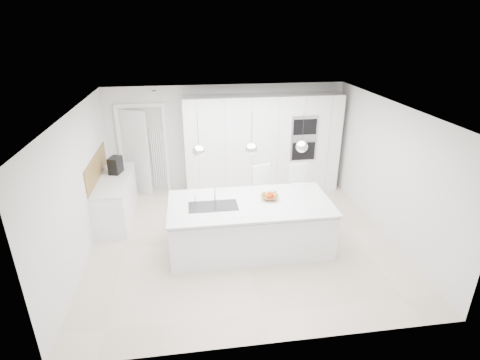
{
  "coord_description": "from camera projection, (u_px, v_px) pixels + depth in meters",
  "views": [
    {
      "loc": [
        -0.89,
        -6.0,
        3.83
      ],
      "look_at": [
        0.0,
        0.3,
        1.1
      ],
      "focal_mm": 28.0,
      "sensor_mm": 36.0,
      "label": 1
    }
  ],
  "objects": [
    {
      "name": "bar_stool_left",
      "position": [
        262.0,
        197.0,
        7.4
      ],
      "size": [
        0.56,
        0.66,
        1.21
      ],
      "primitive_type": null,
      "rotation": [
        0.0,
        0.0,
        0.34
      ],
      "color": "white",
      "rests_on": "floor"
    },
    {
      "name": "pendant_right",
      "position": [
        302.0,
        147.0,
        6.19
      ],
      "size": [
        0.2,
        0.2,
        0.2
      ],
      "primitive_type": "sphere",
      "color": "white",
      "rests_on": "ceiling"
    },
    {
      "name": "island_sink",
      "position": [
        213.0,
        210.0,
        6.42
      ],
      "size": [
        0.84,
        0.44,
        0.18
      ],
      "primitive_type": null,
      "color": "#3F3F42",
      "rests_on": "island_worktop"
    },
    {
      "name": "doorway_frame",
      "position": [
        144.0,
        151.0,
        8.68
      ],
      "size": [
        1.11,
        0.08,
        2.13
      ],
      "primitive_type": null,
      "color": "white",
      "rests_on": "floor"
    },
    {
      "name": "apple_a",
      "position": [
        270.0,
        195.0,
        6.65
      ],
      "size": [
        0.08,
        0.08,
        0.08
      ],
      "primitive_type": "sphere",
      "color": "red",
      "rests_on": "fruit_bowl"
    },
    {
      "name": "tall_cabinets",
      "position": [
        262.0,
        144.0,
        8.74
      ],
      "size": [
        3.6,
        0.6,
        2.3
      ],
      "primitive_type": "cube",
      "color": "white",
      "rests_on": "floor"
    },
    {
      "name": "wall_back",
      "position": [
        227.0,
        138.0,
        8.87
      ],
      "size": [
        5.5,
        0.0,
        5.5
      ],
      "primitive_type": "plane",
      "rotation": [
        1.57,
        0.0,
        0.0
      ],
      "color": "silver",
      "rests_on": "ground"
    },
    {
      "name": "oven_stack",
      "position": [
        304.0,
        138.0,
        8.49
      ],
      "size": [
        0.62,
        0.04,
        1.05
      ],
      "primitive_type": null,
      "color": "#A5A5A8",
      "rests_on": "tall_cabinets"
    },
    {
      "name": "fruit_bowl",
      "position": [
        270.0,
        197.0,
        6.63
      ],
      "size": [
        0.37,
        0.37,
        0.08
      ],
      "primitive_type": "imported",
      "rotation": [
        0.0,
        0.0,
        -0.23
      ],
      "color": "olive",
      "rests_on": "island_worktop"
    },
    {
      "name": "pendant_mid",
      "position": [
        251.0,
        149.0,
        6.08
      ],
      "size": [
        0.2,
        0.2,
        0.2
      ],
      "primitive_type": "sphere",
      "color": "white",
      "rests_on": "ceiling"
    },
    {
      "name": "oak_backsplash",
      "position": [
        96.0,
        168.0,
        7.37
      ],
      "size": [
        0.02,
        1.8,
        0.5
      ],
      "primitive_type": "cube",
      "color": "olive",
      "rests_on": "wall_left"
    },
    {
      "name": "left_base_cabinets",
      "position": [
        116.0,
        199.0,
        7.69
      ],
      "size": [
        0.6,
        1.8,
        0.86
      ],
      "primitive_type": "cube",
      "color": "white",
      "rests_on": "floor"
    },
    {
      "name": "hallway_door",
      "position": [
        133.0,
        153.0,
        8.61
      ],
      "size": [
        0.76,
        0.38,
        2.0
      ],
      "primitive_type": "cube",
      "rotation": [
        0.0,
        0.0,
        -0.44
      ],
      "color": "white",
      "rests_on": "floor"
    },
    {
      "name": "left_worktop",
      "position": [
        113.0,
        179.0,
        7.52
      ],
      "size": [
        0.62,
        1.82,
        0.04
      ],
      "primitive_type": "cube",
      "color": "white",
      "rests_on": "left_base_cabinets"
    },
    {
      "name": "apple_extra_3",
      "position": [
        271.0,
        196.0,
        6.61
      ],
      "size": [
        0.09,
        0.09,
        0.09
      ],
      "primitive_type": "sphere",
      "color": "red",
      "rests_on": "fruit_bowl"
    },
    {
      "name": "radiator",
      "position": [
        159.0,
        158.0,
        8.78
      ],
      "size": [
        0.32,
        0.04,
        1.4
      ],
      "primitive_type": null,
      "color": "white",
      "rests_on": "floor"
    },
    {
      "name": "island_worktop",
      "position": [
        250.0,
        204.0,
        6.53
      ],
      "size": [
        2.84,
        1.4,
        0.04
      ],
      "primitive_type": "cube",
      "color": "white",
      "rests_on": "island_base"
    },
    {
      "name": "pendant_left",
      "position": [
        199.0,
        151.0,
        5.97
      ],
      "size": [
        0.2,
        0.2,
        0.2
      ],
      "primitive_type": "sphere",
      "color": "white",
      "rests_on": "ceiling"
    },
    {
      "name": "ceiling",
      "position": [
        243.0,
        108.0,
        6.1
      ],
      "size": [
        5.5,
        5.5,
        0.0
      ],
      "primitive_type": "plane",
      "rotation": [
        3.14,
        0.0,
        0.0
      ],
      "color": "white",
      "rests_on": "wall_back"
    },
    {
      "name": "island_base",
      "position": [
        250.0,
        227.0,
        6.66
      ],
      "size": [
        2.8,
        1.2,
        0.86
      ],
      "primitive_type": "cube",
      "color": "white",
      "rests_on": "floor"
    },
    {
      "name": "island_tap",
      "position": [
        215.0,
        193.0,
        6.52
      ],
      "size": [
        0.02,
        0.02,
        0.3
      ],
      "primitive_type": "cylinder",
      "color": "white",
      "rests_on": "island_worktop"
    },
    {
      "name": "apple_c",
      "position": [
        269.0,
        197.0,
        6.58
      ],
      "size": [
        0.07,
        0.07,
        0.07
      ],
      "primitive_type": "sphere",
      "color": "red",
      "rests_on": "fruit_bowl"
    },
    {
      "name": "floor",
      "position": [
        242.0,
        239.0,
        7.09
      ],
      "size": [
        5.5,
        5.5,
        0.0
      ],
      "primitive_type": "plane",
      "color": "beige",
      "rests_on": "ground"
    },
    {
      "name": "espresso_machine",
      "position": [
        115.0,
        165.0,
        7.72
      ],
      "size": [
        0.28,
        0.36,
        0.34
      ],
      "primitive_type": "cube",
      "rotation": [
        0.0,
        0.0,
        -0.26
      ],
      "color": "black",
      "rests_on": "left_worktop"
    },
    {
      "name": "banana_bunch",
      "position": [
        271.0,
        193.0,
        6.58
      ],
      "size": [
        0.25,
        0.18,
        0.22
      ],
      "primitive_type": "torus",
      "rotation": [
        1.22,
        0.0,
        0.35
      ],
      "color": "gold",
      "rests_on": "fruit_bowl"
    },
    {
      "name": "apple_b",
      "position": [
        270.0,
        197.0,
        6.56
      ],
      "size": [
        0.08,
        0.08,
        0.08
      ],
      "primitive_type": "sphere",
      "color": "red",
      "rests_on": "fruit_bowl"
    },
    {
      "name": "bar_stool_right",
      "position": [
        299.0,
        193.0,
        7.61
      ],
      "size": [
        0.42,
        0.56,
        1.16
      ],
      "primitive_type": null,
      "rotation": [
        0.0,
        0.0,
        0.06
      ],
      "color": "white",
      "rests_on": "floor"
    },
    {
      "name": "wall_left",
      "position": [
        80.0,
        188.0,
        6.24
      ],
      "size": [
        0.0,
        5.0,
        5.0
      ],
      "primitive_type": "plane",
      "rotation": [
        1.57,
        0.0,
        1.57
      ],
      "color": "silver",
      "rests_on": "ground"
    }
  ]
}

